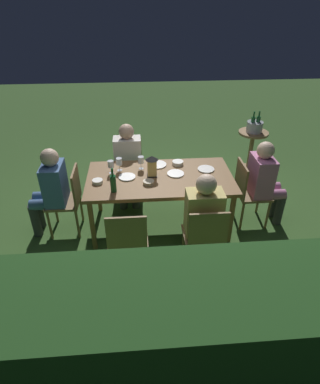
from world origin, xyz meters
name	(u,v)px	position (x,y,z in m)	size (l,w,h in m)	color
ground_plane	(160,224)	(0.00, 0.00, 0.00)	(16.00, 16.00, 0.00)	#385B28
dining_table	(160,180)	(0.00, 0.00, 0.68)	(1.79, 0.95, 0.74)	brown
chair_side_left_b	(129,164)	(0.40, -0.87, 0.49)	(0.42, 0.40, 0.87)	brown
person_in_cream	(128,161)	(0.40, -0.67, 0.64)	(0.38, 0.47, 1.15)	white
chair_side_right_b	(128,241)	(0.40, 0.87, 0.49)	(0.42, 0.40, 0.87)	brown
chair_side_right_a	(205,237)	(-0.40, 0.87, 0.49)	(0.42, 0.40, 0.87)	brown
person_in_mustard	(202,214)	(-0.40, 0.67, 0.64)	(0.38, 0.47, 1.15)	tan
chair_head_far	(69,198)	(1.14, 0.00, 0.49)	(0.40, 0.42, 0.87)	brown
person_in_blue	(50,188)	(1.34, 0.00, 0.64)	(0.48, 0.38, 1.15)	#426699
chair_head_near	(248,190)	(-1.14, 0.00, 0.49)	(0.40, 0.42, 0.87)	brown
person_in_pink	(265,179)	(-1.34, 0.00, 0.64)	(0.48, 0.38, 1.15)	#C675A3
lantern_centerpiece	(152,165)	(0.10, -0.04, 0.88)	(0.15, 0.15, 0.27)	black
green_bottle_on_table	(113,183)	(0.55, 0.29, 0.85)	(0.07, 0.07, 0.29)	#195128
wine_glass_a	(141,160)	(0.22, -0.23, 0.85)	(0.08, 0.08, 0.17)	silver
wine_glass_b	(111,165)	(0.60, -0.14, 0.85)	(0.08, 0.08, 0.17)	silver
wine_glass_c	(119,162)	(0.50, -0.20, 0.85)	(0.08, 0.08, 0.17)	silver
plate_a	(206,169)	(-0.60, -0.14, 0.74)	(0.21, 0.21, 0.01)	silver
plate_b	(176,174)	(-0.20, -0.05, 0.74)	(0.21, 0.21, 0.01)	white
plate_c	(157,165)	(0.02, -0.31, 0.74)	(0.25, 0.25, 0.01)	silver
plate_d	(127,177)	(0.40, -0.01, 0.74)	(0.21, 0.21, 0.01)	white
bowl_olives	(149,182)	(0.15, 0.16, 0.76)	(0.13, 0.13, 0.04)	#BCAD8E
bowl_bread	(97,181)	(0.75, 0.09, 0.76)	(0.12, 0.12, 0.04)	silver
bowl_salad	(178,163)	(-0.26, -0.31, 0.76)	(0.15, 0.15, 0.05)	silver
side_table	(252,145)	(-1.67, -1.46, 0.46)	(0.49, 0.49, 0.70)	#937047
ice_bucket	(255,126)	(-1.67, -1.46, 0.80)	(0.26, 0.26, 0.34)	#B2B7BF
hedge_backdrop	(184,348)	(0.00, 2.14, 0.60)	(4.95, 0.73, 1.20)	#234C1E
potted_plant_corner	(298,276)	(-1.19, 1.39, 0.40)	(0.45, 0.45, 0.69)	#9E5133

